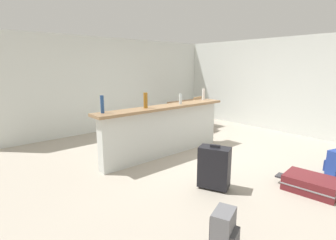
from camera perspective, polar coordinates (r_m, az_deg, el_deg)
name	(u,v)px	position (r m, az deg, el deg)	size (l,w,h in m)	color
ground_plane	(198,154)	(5.42, 6.68, -7.52)	(13.00, 13.00, 0.05)	#ADA393
wall_back	(120,84)	(7.52, -10.61, 7.77)	(6.60, 0.10, 2.50)	silver
wall_right	(265,84)	(7.81, 20.67, 7.36)	(0.10, 6.00, 2.50)	silver
partition_half_wall	(165,132)	(5.14, -0.71, -2.66)	(2.80, 0.20, 0.95)	silver
bar_countertop	(165,107)	(5.04, -0.72, 2.86)	(2.96, 0.40, 0.05)	#93704C
bottle_blue	(102,104)	(4.38, -14.33, 3.38)	(0.06, 0.06, 0.29)	#284C89
bottle_amber	(146,100)	(4.77, -4.98, 4.33)	(0.08, 0.08, 0.29)	#9E661E
bottle_clear	(180,99)	(5.24, 2.77, 4.65)	(0.06, 0.06, 0.21)	silver
bottle_white	(203,94)	(5.93, 7.84, 5.63)	(0.06, 0.06, 0.26)	silver
dining_table	(190,105)	(7.55, 4.92, 3.33)	(1.10, 0.80, 0.74)	#4C331E
dining_chair_near_partition	(200,112)	(7.15, 7.18, 1.74)	(0.48, 0.48, 0.93)	#9E754C
suitcase_flat_maroon	(310,184)	(4.33, 28.95, -12.26)	(0.56, 0.86, 0.22)	maroon
backpack_blue	(336,163)	(5.11, 33.06, -7.99)	(0.32, 0.30, 0.42)	#233D93
backpack_grey	(224,232)	(2.77, 12.27, -22.94)	(0.33, 0.31, 0.42)	slate
suitcase_upright_black	(214,167)	(3.86, 10.16, -10.20)	(0.40, 0.50, 0.67)	black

